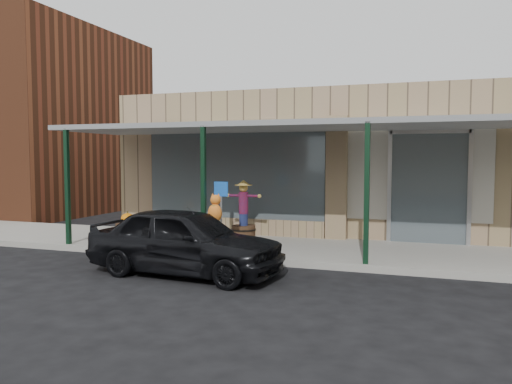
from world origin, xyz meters
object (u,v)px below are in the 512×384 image
(parked_sedan, at_px, (185,241))
(barrel_scarecrow, at_px, (244,221))
(handicap_sign, at_px, (221,207))
(barrel_pumpkin, at_px, (128,229))

(parked_sedan, bearing_deg, barrel_scarecrow, 4.09)
(barrel_scarecrow, height_order, handicap_sign, handicap_sign)
(barrel_scarecrow, xyz_separation_m, handicap_sign, (0.02, -1.54, 0.50))
(barrel_scarecrow, height_order, parked_sedan, barrel_scarecrow)
(barrel_scarecrow, bearing_deg, parked_sedan, -95.75)
(barrel_pumpkin, bearing_deg, barrel_scarecrow, 13.38)
(handicap_sign, height_order, parked_sedan, handicap_sign)
(barrel_pumpkin, distance_m, handicap_sign, 3.22)
(parked_sedan, bearing_deg, barrel_pumpkin, 54.52)
(handicap_sign, relative_size, parked_sedan, 0.40)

